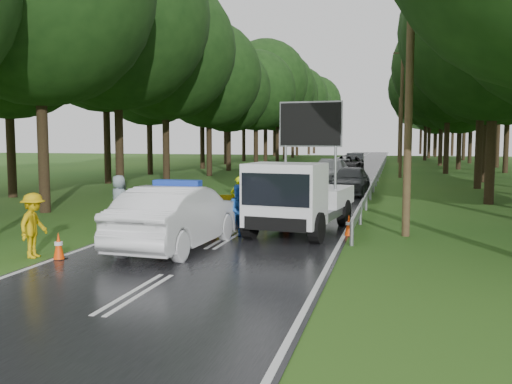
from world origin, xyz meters
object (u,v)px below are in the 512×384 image
(queue_car_fourth, at_px, (355,161))
(work_truck, at_px, (298,198))
(officer, at_px, (239,200))
(barrier, at_px, (235,201))
(queue_car_third, at_px, (349,164))
(police_sedan, at_px, (178,218))
(civilian, at_px, (240,211))
(queue_car_second, at_px, (330,172))
(queue_car_first, at_px, (350,180))

(queue_car_fourth, bearing_deg, work_truck, -90.13)
(officer, bearing_deg, barrier, -95.55)
(officer, xyz_separation_m, queue_car_third, (1.54, 28.66, -0.08))
(barrier, bearing_deg, work_truck, -56.61)
(queue_car_fourth, bearing_deg, police_sedan, -94.09)
(civilian, xyz_separation_m, queue_car_fourth, (0.77, 38.73, -0.06))
(work_truck, distance_m, queue_car_fourth, 37.56)
(civilian, distance_m, queue_car_second, 19.93)
(queue_car_second, bearing_deg, barrier, -94.52)
(barrier, height_order, queue_car_third, queue_car_third)
(civilian, bearing_deg, queue_car_second, 48.78)
(barrier, bearing_deg, civilian, -88.96)
(police_sedan, height_order, civilian, police_sedan)
(barrier, xyz_separation_m, officer, (0.32, -0.68, 0.12))
(queue_car_third, bearing_deg, police_sedan, -96.61)
(civilian, height_order, queue_car_first, civilian)
(queue_car_second, xyz_separation_m, queue_car_third, (0.26, 11.46, -0.06))
(queue_car_second, height_order, queue_car_fourth, queue_car_second)
(work_truck, bearing_deg, queue_car_fourth, 99.07)
(queue_car_second, relative_size, queue_car_third, 1.03)
(work_truck, xyz_separation_m, queue_car_third, (-0.82, 30.19, -0.37))
(queue_car_third, bearing_deg, work_truck, -91.76)
(civilian, bearing_deg, police_sedan, -159.17)
(queue_car_first, distance_m, queue_car_third, 17.52)
(work_truck, xyz_separation_m, queue_car_fourth, (-0.80, 37.55, -0.38))
(barrier, relative_size, civilian, 1.36)
(work_truck, relative_size, civilian, 3.39)
(work_truck, height_order, queue_car_fourth, work_truck)
(police_sedan, bearing_deg, queue_car_fourth, -89.00)
(queue_car_fourth, bearing_deg, civilian, -92.49)
(barrier, xyz_separation_m, queue_car_fourth, (1.88, 35.33, 0.04))
(work_truck, bearing_deg, police_sedan, -122.14)
(police_sedan, relative_size, civilian, 3.29)
(queue_car_second, bearing_deg, officer, -93.24)
(queue_car_second, distance_m, queue_car_third, 11.46)
(officer, relative_size, queue_car_third, 0.31)
(civilian, distance_m, queue_car_third, 31.39)
(police_sedan, height_order, officer, police_sedan)
(work_truck, height_order, officer, work_truck)
(civilian, relative_size, queue_car_fourth, 0.36)
(work_truck, distance_m, civilian, 1.99)
(police_sedan, relative_size, queue_car_fourth, 1.17)
(civilian, bearing_deg, officer, 66.39)
(barrier, distance_m, queue_car_first, 11.04)
(barrier, xyz_separation_m, queue_car_first, (3.35, 10.52, 0.05))
(civilian, xyz_separation_m, queue_car_third, (0.75, 31.38, -0.05))
(officer, distance_m, queue_car_second, 17.25)
(police_sedan, distance_m, civilian, 2.40)
(work_truck, distance_m, queue_car_second, 18.77)
(barrier, xyz_separation_m, queue_car_third, (1.86, 27.98, 0.05))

